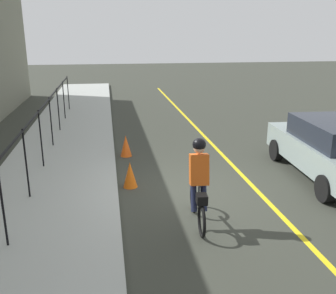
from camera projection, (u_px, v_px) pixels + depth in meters
ground_plane at (192, 191)px, 9.34m from camera, size 80.00×80.00×0.00m
lane_line_centre at (254, 187)px, 9.58m from camera, size 36.00×0.12×0.01m
sidewalk at (49, 198)px, 8.80m from camera, size 40.00×3.20×0.15m
iron_fence at (33, 134)px, 9.31m from camera, size 18.86×0.04×1.60m
cyclist_lead at (199, 183)px, 7.45m from camera, size 1.71×0.38×1.83m
patrol_sedan at (331, 148)px, 9.99m from camera, size 4.49×2.12×1.58m
traffic_cone_near at (130, 175)px, 9.51m from camera, size 0.36×0.36×0.66m
traffic_cone_far at (126, 146)px, 11.91m from camera, size 0.36×0.36×0.67m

